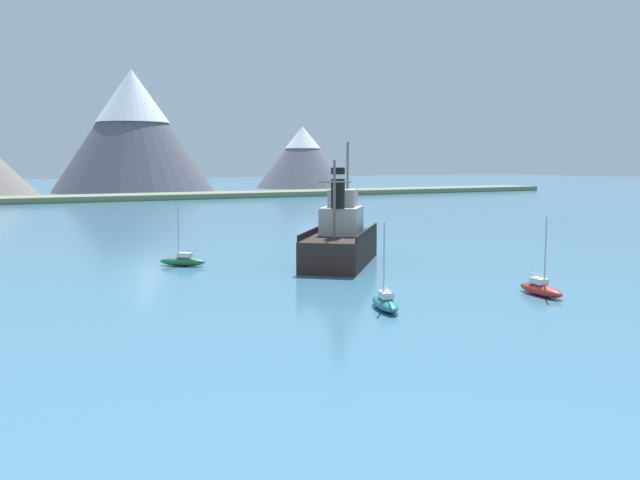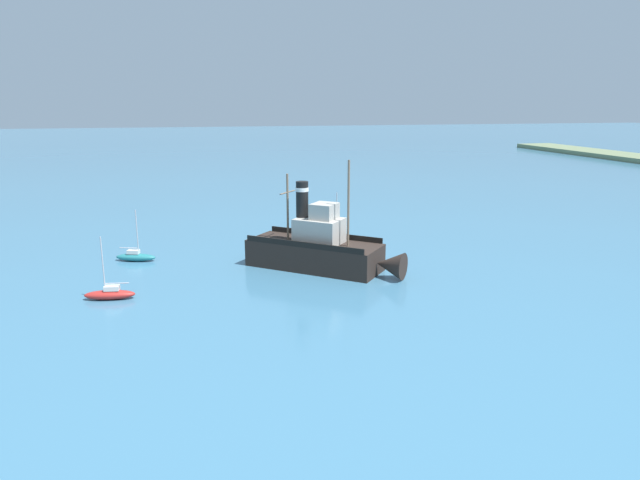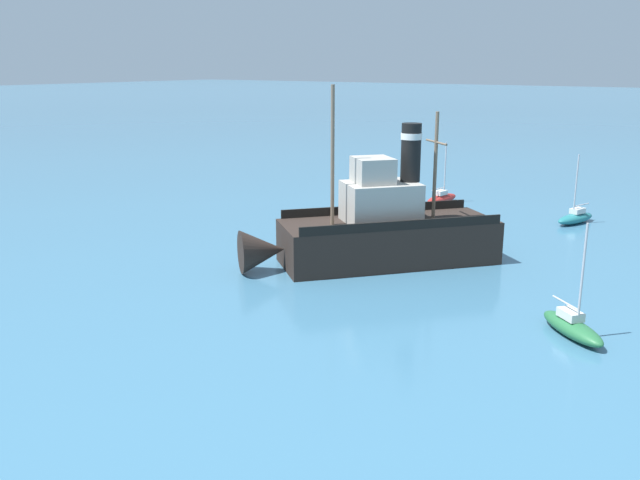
% 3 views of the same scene
% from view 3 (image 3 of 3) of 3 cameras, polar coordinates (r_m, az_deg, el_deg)
% --- Properties ---
extents(ground_plane, '(600.00, 600.00, 0.00)m').
position_cam_3_polar(ground_plane, '(38.63, 5.63, -1.90)').
color(ground_plane, teal).
extents(old_tugboat, '(11.83, 13.21, 9.90)m').
position_cam_3_polar(old_tugboat, '(38.05, 4.92, 0.72)').
color(old_tugboat, '#2D231E').
rests_on(old_tugboat, ground).
extents(sailboat_red, '(1.61, 3.91, 4.90)m').
position_cam_3_polar(sailboat_red, '(55.47, 10.21, 3.51)').
color(sailboat_red, '#B22823').
rests_on(sailboat_red, ground).
extents(sailboat_teal, '(2.22, 3.95, 4.90)m').
position_cam_3_polar(sailboat_teal, '(50.97, 20.71, 1.79)').
color(sailboat_teal, '#23757A').
rests_on(sailboat_teal, ground).
extents(sailboat_green, '(3.61, 3.30, 4.90)m').
position_cam_3_polar(sailboat_green, '(30.12, 20.47, -6.82)').
color(sailboat_green, '#286B3D').
rests_on(sailboat_green, ground).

